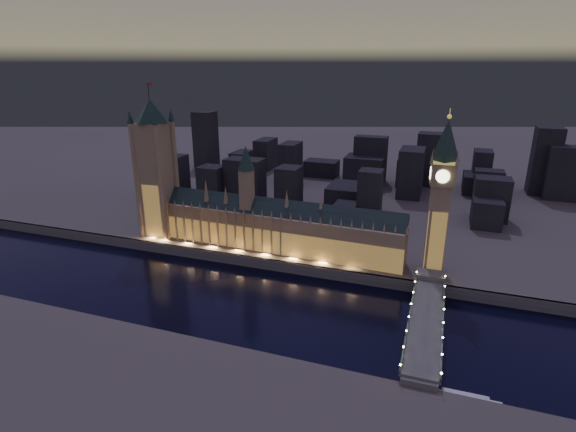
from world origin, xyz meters
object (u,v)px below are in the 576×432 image
(westminster_bridge, at_px, (426,321))
(elizabeth_tower, at_px, (442,185))
(palace_of_westminster, at_px, (271,225))
(river_boat, at_px, (465,401))
(victoria_tower, at_px, (155,162))

(westminster_bridge, bearing_deg, elizabeth_tower, 89.65)
(palace_of_westminster, bearing_deg, elizabeth_tower, 0.09)
(river_boat, bearing_deg, palace_of_westminster, 139.25)
(victoria_tower, bearing_deg, palace_of_westminster, -0.11)
(westminster_bridge, bearing_deg, river_boat, -69.87)
(victoria_tower, distance_m, river_boat, 274.40)
(palace_of_westminster, bearing_deg, westminster_bridge, -28.72)
(victoria_tower, relative_size, elizabeth_tower, 1.11)
(victoria_tower, height_order, westminster_bridge, victoria_tower)
(elizabeth_tower, height_order, river_boat, elizabeth_tower)
(palace_of_westminster, relative_size, westminster_bridge, 1.79)
(river_boat, bearing_deg, elizabeth_tower, 99.28)
(westminster_bridge, bearing_deg, victoria_tower, 163.28)
(elizabeth_tower, relative_size, river_boat, 2.90)
(palace_of_westminster, distance_m, victoria_tower, 107.20)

